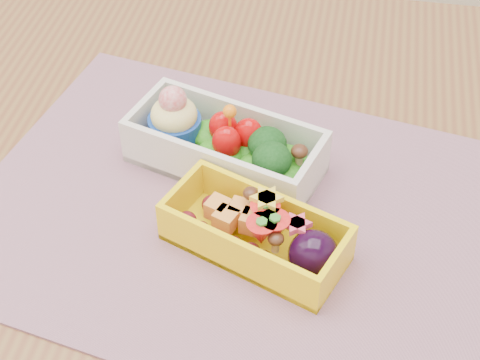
% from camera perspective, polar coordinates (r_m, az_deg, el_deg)
% --- Properties ---
extents(table, '(1.20, 0.80, 0.75)m').
position_cam_1_polar(table, '(0.81, 1.65, -6.09)').
color(table, brown).
rests_on(table, ground).
extents(placemat, '(0.56, 0.46, 0.00)m').
position_cam_1_polar(placemat, '(0.72, -0.66, -2.41)').
color(placemat, '#9F6E7D').
rests_on(placemat, table).
extents(bento_white, '(0.21, 0.14, 0.08)m').
position_cam_1_polar(bento_white, '(0.74, -1.22, 2.66)').
color(bento_white, silver).
rests_on(bento_white, placemat).
extents(bento_yellow, '(0.18, 0.13, 0.06)m').
position_cam_1_polar(bento_yellow, '(0.67, 1.45, -4.07)').
color(bento_yellow, yellow).
rests_on(bento_yellow, placemat).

